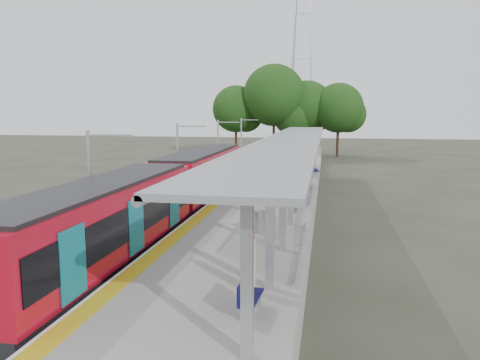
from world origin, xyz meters
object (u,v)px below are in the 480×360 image
at_px(bench_far, 314,169).
at_px(litter_bin, 260,222).
at_px(info_pillar_far, 288,174).
at_px(bench_near, 248,295).
at_px(info_pillar_near, 248,264).
at_px(bench_mid, 304,178).
at_px(train, 166,193).

distance_m(bench_far, litter_bin, 18.46).
xyz_separation_m(bench_far, info_pillar_far, (-1.63, -5.10, 0.24)).
bearing_deg(bench_far, bench_near, -101.15).
xyz_separation_m(bench_near, info_pillar_near, (-0.25, 1.56, 0.29)).
distance_m(bench_mid, bench_far, 5.52).
bearing_deg(litter_bin, info_pillar_near, -85.19).
distance_m(train, info_pillar_far, 11.47).
height_order(bench_mid, litter_bin, bench_mid).
bearing_deg(train, bench_near, -61.15).
xyz_separation_m(bench_near, bench_mid, (0.41, 20.86, 0.10)).
xyz_separation_m(bench_mid, info_pillar_near, (-0.66, -19.30, 0.19)).
bearing_deg(litter_bin, bench_far, 84.59).
bearing_deg(info_pillar_near, bench_near, -63.52).
height_order(train, bench_near, train).
bearing_deg(train, info_pillar_near, -58.46).
height_order(bench_mid, bench_far, bench_far).
relative_size(bench_mid, bench_far, 0.97).
relative_size(train, info_pillar_near, 15.33).
distance_m(bench_mid, info_pillar_far, 1.20).
bearing_deg(bench_near, train, 122.79).
bearing_deg(bench_near, info_pillar_near, 103.15).
height_order(train, litter_bin, train).
bearing_deg(litter_bin, train, 149.28).
xyz_separation_m(bench_near, litter_bin, (-0.79, 7.98, -0.00)).
distance_m(bench_near, bench_far, 26.37).
height_order(info_pillar_near, litter_bin, info_pillar_near).
xyz_separation_m(bench_mid, info_pillar_far, (-1.10, 0.39, 0.25)).
bearing_deg(train, bench_far, 64.95).
relative_size(bench_near, info_pillar_far, 0.71).
xyz_separation_m(bench_mid, litter_bin, (-1.21, -12.88, -0.10)).
bearing_deg(bench_far, info_pillar_far, -116.85).
xyz_separation_m(bench_far, info_pillar_near, (-1.20, -24.80, 0.17)).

